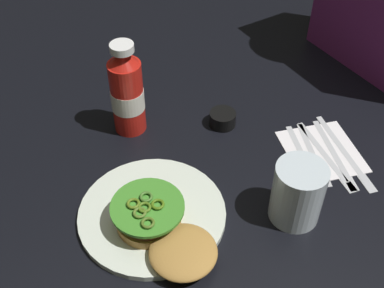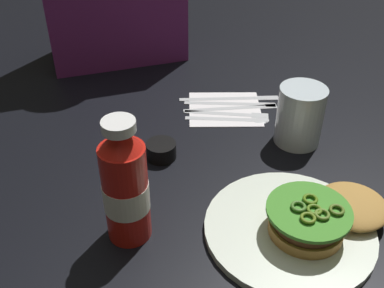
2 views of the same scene
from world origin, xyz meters
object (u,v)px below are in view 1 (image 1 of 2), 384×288
object	(u,v)px
dinner_plate	(152,214)
condiment_cup	(223,119)
fork_utensil	(315,158)
steak_knife	(348,156)
burger_sandwich	(160,228)
water_glass	(298,193)
butter_knife	(329,159)
table_knife	(337,157)
napkin	(322,151)
ketchup_bottle	(127,93)
spoon_utensil	(307,164)

from	to	relation	value
dinner_plate	condiment_cup	world-z (taller)	condiment_cup
fork_utensil	steak_knife	xyz separation A→B (m)	(0.03, 0.06, 0.00)
dinner_plate	steak_knife	bearing A→B (deg)	79.31
burger_sandwich	water_glass	distance (m)	0.24
water_glass	fork_utensil	world-z (taller)	water_glass
burger_sandwich	butter_knife	size ratio (longest dim) A/B	1.02
dinner_plate	table_knife	size ratio (longest dim) A/B	1.35
burger_sandwich	napkin	world-z (taller)	burger_sandwich
burger_sandwich	condiment_cup	bearing A→B (deg)	126.56
table_knife	steak_knife	bearing A→B (deg)	68.54
ketchup_bottle	spoon_utensil	xyz separation A→B (m)	(0.28, 0.24, -0.09)
dinner_plate	steak_knife	distance (m)	0.41
dinner_plate	butter_knife	xyz separation A→B (m)	(0.06, 0.36, -0.00)
burger_sandwich	dinner_plate	bearing A→B (deg)	168.71
water_glass	butter_knife	bearing A→B (deg)	114.12
ketchup_bottle	water_glass	xyz separation A→B (m)	(0.36, 0.14, -0.03)
fork_utensil	butter_knife	bearing A→B (deg)	56.13
burger_sandwich	spoon_utensil	world-z (taller)	burger_sandwich
condiment_cup	napkin	xyz separation A→B (m)	(0.18, 0.12, -0.01)
dinner_plate	table_knife	bearing A→B (deg)	79.97
napkin	steak_knife	size ratio (longest dim) A/B	0.70
napkin	spoon_utensil	distance (m)	0.05
burger_sandwich	condiment_cup	distance (m)	0.32
napkin	butter_knife	distance (m)	0.03
burger_sandwich	fork_utensil	bearing A→B (deg)	90.59
dinner_plate	fork_utensil	size ratio (longest dim) A/B	1.53
ketchup_bottle	water_glass	size ratio (longest dim) A/B	1.77
fork_utensil	steak_knife	distance (m)	0.07
ketchup_bottle	napkin	size ratio (longest dim) A/B	1.33
burger_sandwich	ketchup_bottle	distance (m)	0.30
fork_utensil	table_knife	distance (m)	0.04
spoon_utensil	fork_utensil	distance (m)	0.02
ketchup_bottle	steak_knife	xyz separation A→B (m)	(0.31, 0.33, -0.09)
water_glass	steak_knife	size ratio (longest dim) A/B	0.53
table_knife	spoon_utensil	bearing A→B (deg)	-105.24
dinner_plate	water_glass	xyz separation A→B (m)	(0.13, 0.22, 0.05)
dinner_plate	water_glass	distance (m)	0.26
dinner_plate	spoon_utensil	xyz separation A→B (m)	(0.05, 0.32, -0.00)
dinner_plate	burger_sandwich	size ratio (longest dim) A/B	1.25
burger_sandwich	steak_knife	world-z (taller)	burger_sandwich
butter_knife	steak_knife	bearing A→B (deg)	70.66
burger_sandwich	table_knife	xyz separation A→B (m)	(0.02, 0.39, -0.03)
ketchup_bottle	spoon_utensil	distance (m)	0.39
dinner_plate	burger_sandwich	xyz separation A→B (m)	(0.05, -0.01, 0.03)
burger_sandwich	napkin	distance (m)	0.38
spoon_utensil	fork_utensil	xyz separation A→B (m)	(-0.00, 0.02, 0.00)
dinner_plate	fork_utensil	bearing A→B (deg)	82.12
spoon_utensil	dinner_plate	bearing A→B (deg)	-98.99
water_glass	burger_sandwich	bearing A→B (deg)	-108.94
condiment_cup	spoon_utensil	size ratio (longest dim) A/B	0.33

